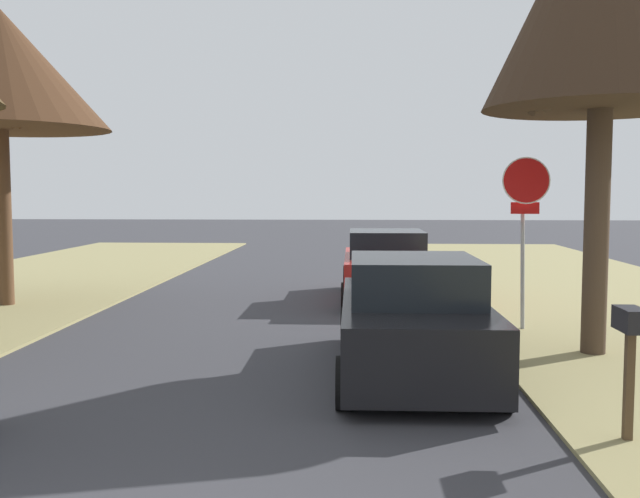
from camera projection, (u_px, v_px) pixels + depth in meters
stop_sign_far at (525, 205)px, 12.14m from camera, size 0.81×0.33×2.97m
parked_sedan_black at (412, 320)px, 9.38m from camera, size 1.97×4.41×1.57m
parked_sedan_red at (386, 268)px, 15.82m from camera, size 1.97×4.41×1.57m
curbside_mailbox at (631, 335)px, 6.70m from camera, size 0.22×0.44×1.27m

